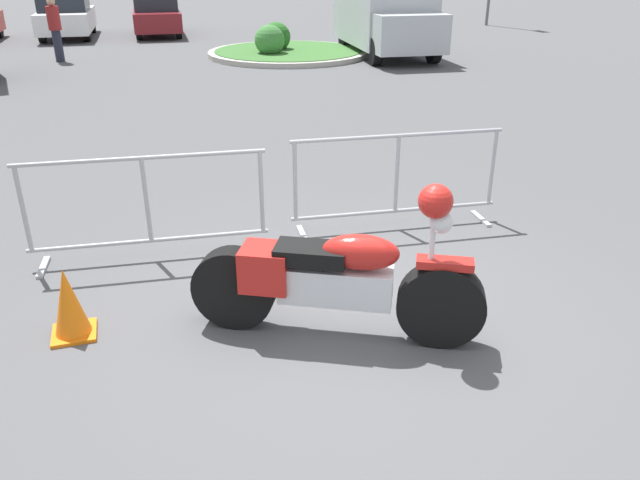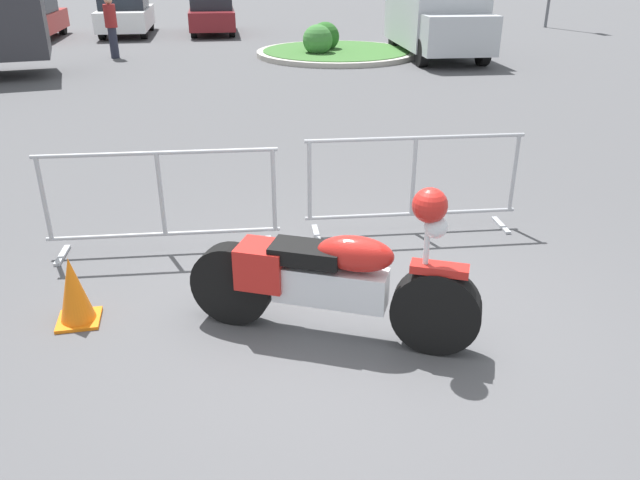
% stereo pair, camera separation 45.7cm
% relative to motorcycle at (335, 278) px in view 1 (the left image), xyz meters
% --- Properties ---
extents(ground_plane, '(120.00, 120.00, 0.00)m').
position_rel_motorcycle_xyz_m(ground_plane, '(0.13, 0.08, -0.50)').
color(ground_plane, '#4C4C4F').
extents(motorcycle, '(2.15, 1.21, 1.31)m').
position_rel_motorcycle_xyz_m(motorcycle, '(0.00, 0.00, 0.00)').
color(motorcycle, black).
rests_on(motorcycle, ground).
extents(crowd_barrier_near, '(2.32, 0.64, 1.07)m').
position_rel_motorcycle_xyz_m(crowd_barrier_near, '(-1.31, 1.82, 0.06)').
color(crowd_barrier_near, '#9EA0A5').
rests_on(crowd_barrier_near, ground).
extents(crowd_barrier_far, '(2.32, 0.64, 1.07)m').
position_rel_motorcycle_xyz_m(crowd_barrier_far, '(1.31, 1.82, 0.06)').
color(crowd_barrier_far, '#9EA0A5').
rests_on(crowd_barrier_far, ground).
extents(delivery_van, '(2.38, 5.15, 2.31)m').
position_rel_motorcycle_xyz_m(delivery_van, '(6.21, 13.86, 0.74)').
color(delivery_van, '#B2B7BC').
rests_on(delivery_van, ground).
extents(parked_car_white, '(1.90, 4.25, 1.42)m').
position_rel_motorcycle_xyz_m(parked_car_white, '(-3.01, 21.05, 0.22)').
color(parked_car_white, white).
rests_on(parked_car_white, ground).
extents(parked_car_maroon, '(1.81, 4.06, 1.35)m').
position_rel_motorcycle_xyz_m(parked_car_maroon, '(0.11, 20.86, 0.18)').
color(parked_car_maroon, maroon).
rests_on(parked_car_maroon, ground).
extents(pedestrian, '(0.44, 0.44, 1.69)m').
position_rel_motorcycle_xyz_m(pedestrian, '(-2.98, 15.33, 0.42)').
color(pedestrian, '#262838').
rests_on(pedestrian, ground).
extents(planter_island, '(4.74, 4.74, 0.94)m').
position_rel_motorcycle_xyz_m(planter_island, '(3.30, 14.52, -0.31)').
color(planter_island, '#ADA89E').
rests_on(planter_island, ground).
extents(traffic_cone, '(0.34, 0.34, 0.59)m').
position_rel_motorcycle_xyz_m(traffic_cone, '(-2.01, 0.60, -0.21)').
color(traffic_cone, orange).
rests_on(traffic_cone, ground).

